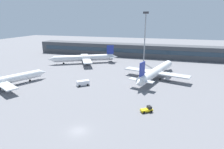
# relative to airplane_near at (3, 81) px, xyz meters

# --- Properties ---
(ground_plane) EXTENTS (400.00, 400.00, 0.00)m
(ground_plane) POSITION_rel_airplane_near_xyz_m (42.74, 20.38, -2.81)
(ground_plane) COLOR slate
(terminal_building) EXTENTS (157.02, 12.13, 9.00)m
(terminal_building) POSITION_rel_airplane_near_xyz_m (42.74, 80.26, 1.69)
(terminal_building) COLOR #3F4247
(terminal_building) RESTS_ON ground_plane
(airplane_near) EXTENTS (24.98, 34.53, 9.21)m
(airplane_near) POSITION_rel_airplane_near_xyz_m (0.00, 0.00, 0.00)
(airplane_near) COLOR white
(airplane_near) RESTS_ON ground_plane
(airplane_mid) EXTENTS (30.13, 42.36, 10.69)m
(airplane_mid) POSITION_rel_airplane_near_xyz_m (57.78, 30.74, 0.45)
(airplane_mid) COLOR white
(airplane_mid) RESTS_ON ground_plane
(airplane_far) EXTENTS (39.15, 28.44, 10.66)m
(airplane_far) POSITION_rel_airplane_near_xyz_m (12.33, 49.20, 0.44)
(airplane_far) COLOR silver
(airplane_far) RESTS_ON ground_plane
(baggage_tug_yellow) EXTENTS (3.81, 3.29, 1.75)m
(baggage_tug_yellow) POSITION_rel_airplane_near_xyz_m (57.71, -4.54, -2.01)
(baggage_tug_yellow) COLOR yellow
(baggage_tug_yellow) RESTS_ON ground_plane
(service_van_white) EXTENTS (5.23, 4.92, 2.08)m
(service_van_white) POSITION_rel_airplane_near_xyz_m (29.46, 11.20, -1.70)
(service_van_white) COLOR white
(service_van_white) RESTS_ON ground_plane
(floodlight_tower_west) EXTENTS (3.20, 0.80, 30.56)m
(floodlight_tower_west) POSITION_rel_airplane_near_xyz_m (47.98, 59.20, 14.56)
(floodlight_tower_west) COLOR gray
(floodlight_tower_west) RESTS_ON ground_plane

